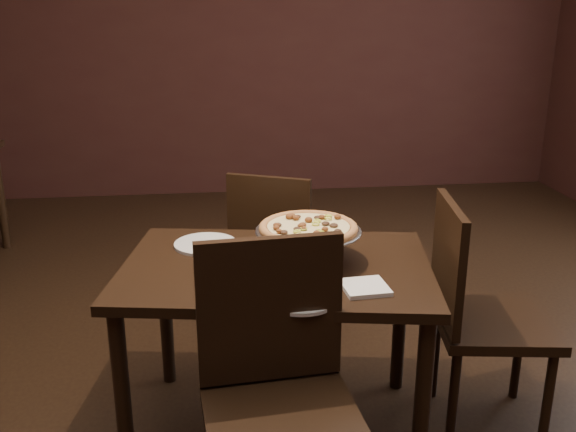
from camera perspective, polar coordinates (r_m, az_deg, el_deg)
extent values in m
cube|color=black|center=(2.78, -2.08, -18.14)|extent=(6.00, 7.00, 0.02)
cube|color=black|center=(5.75, -5.38, 15.73)|extent=(6.00, 0.02, 2.80)
cube|color=black|center=(2.41, -1.04, -4.74)|extent=(1.26, 0.95, 0.04)
cylinder|color=black|center=(2.39, -14.49, -15.40)|extent=(0.06, 0.06, 0.68)
cylinder|color=black|center=(2.32, 11.84, -16.26)|extent=(0.06, 0.06, 0.68)
cylinder|color=black|center=(2.93, -10.82, -8.46)|extent=(0.06, 0.06, 0.68)
cylinder|color=black|center=(2.88, 9.91, -8.94)|extent=(0.06, 0.06, 0.68)
cylinder|color=black|center=(4.89, -24.19, 1.43)|extent=(0.06, 0.06, 0.72)
cylinder|color=#AFB0B6|center=(2.43, 1.79, -4.00)|extent=(0.14, 0.14, 0.01)
cylinder|color=#AFB0B6|center=(2.41, 1.81, -2.73)|extent=(0.03, 0.03, 0.11)
cylinder|color=#AFB0B6|center=(2.39, 1.82, -1.47)|extent=(0.10, 0.10, 0.01)
cylinder|color=#AFAFB5|center=(2.39, 1.82, -1.34)|extent=(0.39, 0.39, 0.01)
torus|color=#AFAFB5|center=(2.38, 1.82, -1.32)|extent=(0.40, 0.40, 0.01)
cylinder|color=#9F622F|center=(2.38, 1.82, -1.14)|extent=(0.36, 0.36, 0.01)
torus|color=#9F622F|center=(2.38, 1.82, -1.05)|extent=(0.37, 0.37, 0.03)
cylinder|color=tan|center=(2.38, 1.82, -0.94)|extent=(0.31, 0.31, 0.01)
cylinder|color=beige|center=(2.26, -3.09, -4.96)|extent=(0.05, 0.05, 0.07)
cylinder|color=#AFB0B6|center=(2.24, -3.11, -3.96)|extent=(0.06, 0.06, 0.02)
ellipsoid|color=#AFB0B6|center=(2.23, -3.11, -3.63)|extent=(0.03, 0.03, 0.01)
cylinder|color=maroon|center=(2.29, -4.71, -4.50)|extent=(0.06, 0.06, 0.08)
cylinder|color=#AFB0B6|center=(2.27, -4.74, -3.36)|extent=(0.06, 0.06, 0.02)
ellipsoid|color=#AFB0B6|center=(2.27, -4.75, -2.99)|extent=(0.03, 0.03, 0.01)
cylinder|color=black|center=(2.33, -6.46, -4.39)|extent=(0.10, 0.10, 0.06)
cube|color=#C8BB73|center=(2.33, -6.87, -4.10)|extent=(0.05, 0.04, 0.06)
cube|color=#C8BB73|center=(2.33, -6.15, -4.07)|extent=(0.05, 0.04, 0.06)
cube|color=white|center=(2.21, 6.86, -6.31)|extent=(0.16, 0.16, 0.02)
cylinder|color=silver|center=(2.61, -7.35, -2.49)|extent=(0.25, 0.25, 0.01)
cylinder|color=silver|center=(2.12, 1.16, -7.35)|extent=(0.24, 0.24, 0.01)
cone|color=#AFB0B6|center=(2.33, 5.32, -1.73)|extent=(0.16, 0.16, 0.00)
cylinder|color=black|center=(2.33, 5.32, -1.66)|extent=(0.09, 0.11, 0.02)
cube|color=black|center=(3.30, -0.67, -3.44)|extent=(0.54, 0.54, 0.04)
cube|color=black|center=(3.05, -1.74, -0.39)|extent=(0.39, 0.19, 0.43)
cylinder|color=black|center=(3.49, 2.80, -6.13)|extent=(0.04, 0.04, 0.40)
cylinder|color=black|center=(3.58, -2.41, -5.50)|extent=(0.04, 0.04, 0.40)
cylinder|color=black|center=(3.20, 1.32, -8.49)|extent=(0.04, 0.04, 0.40)
cylinder|color=black|center=(3.30, -4.32, -7.71)|extent=(0.04, 0.04, 0.40)
cube|color=black|center=(1.98, -0.38, -18.02)|extent=(0.50, 0.50, 0.04)
cube|color=black|center=(2.01, -1.61, -8.33)|extent=(0.46, 0.07, 0.48)
cube|color=black|center=(2.68, 17.80, -9.08)|extent=(0.50, 0.50, 0.04)
cube|color=black|center=(2.53, 14.04, -3.94)|extent=(0.10, 0.44, 0.46)
cylinder|color=black|center=(2.71, 22.07, -15.05)|extent=(0.04, 0.04, 0.43)
cylinder|color=black|center=(2.99, 19.77, -11.42)|extent=(0.04, 0.04, 0.43)
cylinder|color=black|center=(2.61, 14.47, -15.58)|extent=(0.04, 0.04, 0.43)
cylinder|color=black|center=(2.90, 12.96, -11.72)|extent=(0.04, 0.04, 0.43)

